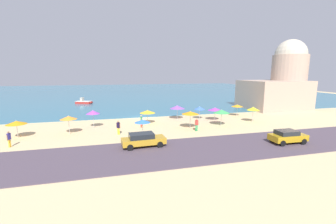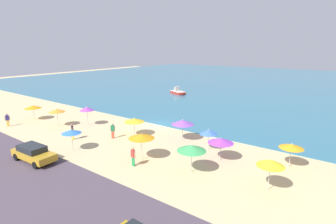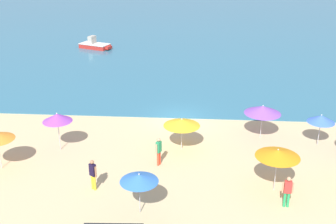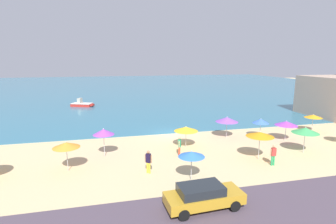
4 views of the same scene
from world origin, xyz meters
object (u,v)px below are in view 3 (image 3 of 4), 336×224
at_px(beach_umbrella_5, 182,123).
at_px(bather_3, 159,150).
at_px(beach_umbrella_4, 278,153).
at_px(beach_umbrella_1, 139,178).
at_px(beach_umbrella_3, 57,118).
at_px(bather_1, 93,173).
at_px(bather_0, 288,190).
at_px(beach_umbrella_9, 321,119).
at_px(beach_umbrella_11, 263,110).
at_px(skiff_nearshore, 95,45).

bearing_deg(beach_umbrella_5, bather_3, -120.32).
height_order(beach_umbrella_4, bather_3, beach_umbrella_4).
relative_size(beach_umbrella_1, beach_umbrella_3, 0.86).
bearing_deg(bather_3, bather_1, -138.20).
bearing_deg(bather_0, beach_umbrella_3, 158.28).
height_order(beach_umbrella_1, bather_1, beach_umbrella_1).
distance_m(beach_umbrella_3, beach_umbrella_4, 13.71).
xyz_separation_m(beach_umbrella_5, bather_0, (5.63, -6.06, -0.90)).
bearing_deg(bather_1, beach_umbrella_9, 25.11).
bearing_deg(beach_umbrella_11, beach_umbrella_5, -158.82).
bearing_deg(bather_1, beach_umbrella_1, -34.17).
bearing_deg(beach_umbrella_9, bather_3, -161.62).
bearing_deg(skiff_nearshore, beach_umbrella_3, -81.48).
bearing_deg(beach_umbrella_9, bather_0, -115.25).
height_order(beach_umbrella_9, bather_0, beach_umbrella_9).
relative_size(bather_0, bather_1, 0.97).
xyz_separation_m(beach_umbrella_1, beach_umbrella_4, (7.06, 2.55, 0.26)).
height_order(beach_umbrella_5, skiff_nearshore, beach_umbrella_5).
height_order(beach_umbrella_3, bather_0, beach_umbrella_3).
relative_size(bather_1, skiff_nearshore, 0.42).
bearing_deg(beach_umbrella_1, bather_0, 7.81).
bearing_deg(beach_umbrella_3, bather_1, -53.83).
distance_m(beach_umbrella_3, beach_umbrella_11, 13.57).
distance_m(beach_umbrella_1, beach_umbrella_11, 11.65).
height_order(bather_0, skiff_nearshore, bather_0).
distance_m(beach_umbrella_9, beach_umbrella_11, 3.78).
relative_size(beach_umbrella_1, beach_umbrella_5, 0.95).
height_order(beach_umbrella_9, bather_3, beach_umbrella_9).
bearing_deg(bather_0, beach_umbrella_9, 64.75).
distance_m(beach_umbrella_3, bather_3, 6.89).
bearing_deg(beach_umbrella_3, beach_umbrella_1, -46.40).
relative_size(beach_umbrella_5, bather_3, 1.31).
bearing_deg(beach_umbrella_3, skiff_nearshore, 98.52).
bearing_deg(beach_umbrella_3, beach_umbrella_9, 6.44).
bearing_deg(beach_umbrella_5, beach_umbrella_1, -104.22).
height_order(beach_umbrella_3, bather_3, beach_umbrella_3).
relative_size(beach_umbrella_1, beach_umbrella_11, 0.91).
xyz_separation_m(beach_umbrella_4, bather_0, (0.36, -1.53, -1.27)).
xyz_separation_m(beach_umbrella_1, bather_3, (0.50, 4.87, -0.98)).
height_order(beach_umbrella_3, beach_umbrella_9, beach_umbrella_3).
bearing_deg(bather_1, beach_umbrella_11, 35.98).
bearing_deg(beach_umbrella_1, beach_umbrella_4, 19.84).
xyz_separation_m(beach_umbrella_5, bather_1, (-4.60, -5.17, -0.86)).
relative_size(beach_umbrella_9, bather_0, 1.25).
height_order(beach_umbrella_9, beach_umbrella_11, beach_umbrella_11).
bearing_deg(beach_umbrella_4, skiff_nearshore, 119.10).
height_order(beach_umbrella_9, skiff_nearshore, beach_umbrella_9).
xyz_separation_m(beach_umbrella_11, bather_0, (0.24, -8.15, -1.09)).
bearing_deg(bather_0, beach_umbrella_1, -172.19).
height_order(beach_umbrella_4, bather_0, beach_umbrella_4).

